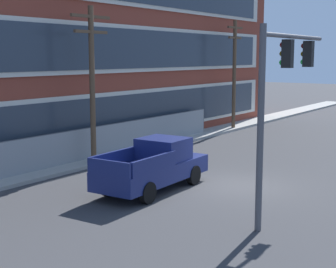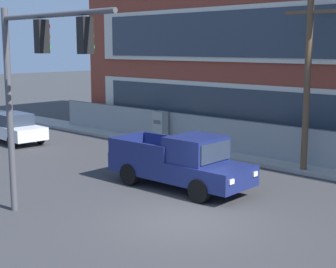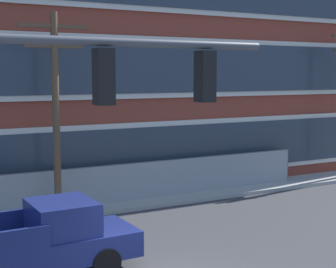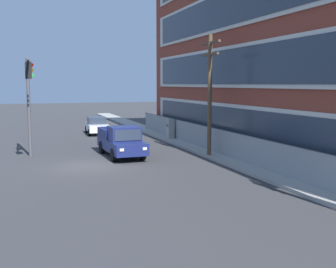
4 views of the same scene
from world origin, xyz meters
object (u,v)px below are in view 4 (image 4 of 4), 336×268
at_px(traffic_signal_mast, 28,88).
at_px(electrical_cabinet, 170,129).
at_px(pickup_truck_navy, 122,142).
at_px(sedan_white, 97,125).
at_px(utility_pole_near_corner, 210,89).

xyz_separation_m(traffic_signal_mast, electrical_cabinet, (-5.79, 11.00, -3.48)).
distance_m(pickup_truck_navy, sedan_white, 12.56).
height_order(traffic_signal_mast, sedan_white, traffic_signal_mast).
relative_size(pickup_truck_navy, utility_pole_near_corner, 0.74).
xyz_separation_m(utility_pole_near_corner, electrical_cabinet, (-8.52, 0.46, -3.36)).
height_order(utility_pole_near_corner, electrical_cabinet, utility_pole_near_corner).
bearing_deg(sedan_white, utility_pole_near_corner, 17.32).
distance_m(traffic_signal_mast, utility_pole_near_corner, 10.89).
distance_m(sedan_white, electrical_cabinet, 7.84).
bearing_deg(utility_pole_near_corner, traffic_signal_mast, -104.55).
height_order(pickup_truck_navy, sedan_white, pickup_truck_navy).
bearing_deg(utility_pole_near_corner, pickup_truck_navy, -111.52).
xyz_separation_m(traffic_signal_mast, utility_pole_near_corner, (2.74, 10.54, -0.11)).
distance_m(pickup_truck_navy, utility_pole_near_corner, 6.40).
bearing_deg(traffic_signal_mast, utility_pole_near_corner, 75.45).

